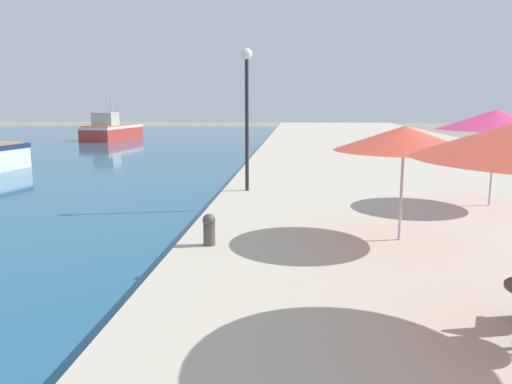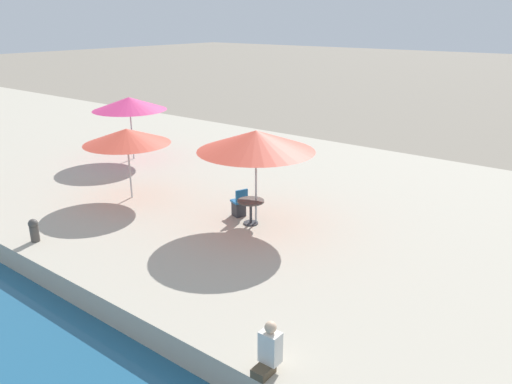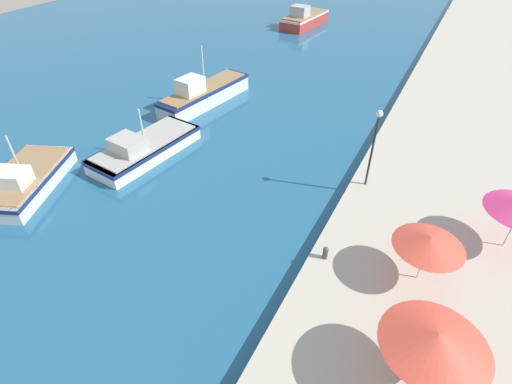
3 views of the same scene
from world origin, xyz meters
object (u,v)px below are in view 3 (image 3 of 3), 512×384
object	(u,v)px
cafe_umbrella_pink	(437,340)
cafe_table	(417,370)
cafe_umbrella_white	(430,242)
lamppost	(375,136)
mooring_bollard	(325,252)
fishing_boat_near	(23,179)
cafe_chair_left	(427,360)
fishing_boat_distant	(304,18)
fishing_boat_mid	(144,147)
fishing_boat_far	(204,93)

from	to	relation	value
cafe_umbrella_pink	cafe_table	distance (m)	2.01
cafe_umbrella_pink	cafe_umbrella_white	bearing A→B (deg)	99.41
lamppost	mooring_bollard	bearing A→B (deg)	-91.04
cafe_umbrella_pink	lamppost	size ratio (longest dim) A/B	0.75
fishing_boat_near	cafe_table	world-z (taller)	fishing_boat_near
cafe_umbrella_pink	cafe_chair_left	xyz separation A→B (m)	(0.16, 0.78, -2.21)
cafe_umbrella_pink	fishing_boat_near	bearing A→B (deg)	175.36
fishing_boat_near	fishing_boat_distant	distance (m)	40.13
fishing_boat_mid	cafe_umbrella_pink	world-z (taller)	cafe_umbrella_pink
cafe_table	lamppost	world-z (taller)	lamppost
cafe_umbrella_pink	mooring_bollard	bearing A→B (deg)	139.38
fishing_boat_far	cafe_chair_left	xyz separation A→B (m)	(19.54, -15.59, 0.05)
fishing_boat_far	fishing_boat_distant	world-z (taller)	fishing_boat_far
fishing_boat_distant	lamppost	world-z (taller)	lamppost
fishing_boat_near	fishing_boat_distant	xyz separation A→B (m)	(1.21, 40.11, 0.22)
cafe_umbrella_pink	mooring_bollard	distance (m)	6.59
cafe_umbrella_white	mooring_bollard	size ratio (longest dim) A/B	4.39
lamppost	cafe_chair_left	bearing A→B (deg)	-63.97
fishing_boat_mid	lamppost	xyz separation A→B (m)	(13.82, 2.66, 3.07)
cafe_umbrella_pink	cafe_umbrella_white	xyz separation A→B (m)	(-0.79, 4.78, -0.40)
mooring_bollard	lamppost	bearing A→B (deg)	88.96
cafe_umbrella_pink	cafe_table	world-z (taller)	cafe_umbrella_pink
cafe_chair_left	mooring_bollard	xyz separation A→B (m)	(-4.88, 3.26, 0.02)
fishing_boat_distant	cafe_umbrella_white	distance (m)	42.32
fishing_boat_near	fishing_boat_distant	size ratio (longest dim) A/B	0.88
fishing_boat_distant	cafe_umbrella_white	bearing A→B (deg)	-55.63
fishing_boat_mid	cafe_umbrella_pink	size ratio (longest dim) A/B	2.31
cafe_chair_left	cafe_umbrella_white	bearing A→B (deg)	125.02
fishing_boat_mid	lamppost	world-z (taller)	lamppost
fishing_boat_mid	mooring_bollard	xyz separation A→B (m)	(13.70, -3.83, 0.33)
fishing_boat_far	cafe_chair_left	world-z (taller)	fishing_boat_far
fishing_boat_mid	cafe_umbrella_pink	bearing A→B (deg)	-16.28
fishing_boat_mid	cafe_chair_left	distance (m)	19.89
fishing_boat_mid	cafe_umbrella_white	bearing A→B (deg)	-3.09
cafe_chair_left	fishing_boat_far	bearing A→B (deg)	163.06
fishing_boat_near	cafe_table	bearing A→B (deg)	-26.83
fishing_boat_distant	fishing_boat_mid	bearing A→B (deg)	-79.84
cafe_umbrella_white	cafe_table	distance (m)	4.98
fishing_boat_distant	cafe_table	xyz separation A→B (m)	(20.90, -41.80, 0.26)
cafe_umbrella_pink	cafe_chair_left	size ratio (longest dim) A/B	3.73
cafe_umbrella_white	lamppost	distance (m)	6.96
cafe_chair_left	mooring_bollard	distance (m)	5.87
cafe_umbrella_pink	cafe_table	bearing A→B (deg)	133.91
fishing_boat_near	lamppost	world-z (taller)	lamppost
cafe_chair_left	fishing_boat_near	bearing A→B (deg)	-160.98
fishing_boat_far	cafe_umbrella_white	distance (m)	21.99
cafe_umbrella_pink	fishing_boat_mid	bearing A→B (deg)	156.85
fishing_boat_distant	cafe_table	distance (m)	46.74
fishing_boat_far	fishing_boat_distant	bearing A→B (deg)	102.01
fishing_boat_near	fishing_boat_far	distance (m)	14.84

